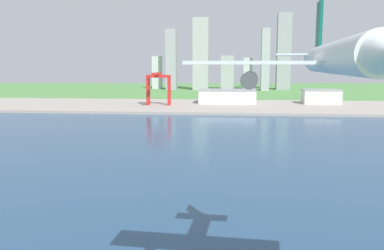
{
  "coord_description": "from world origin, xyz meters",
  "views": [
    {
      "loc": [
        -5.09,
        59.06,
        44.89
      ],
      "look_at": [
        -19.22,
        199.45,
        23.94
      ],
      "focal_mm": 37.86,
      "sensor_mm": 36.0,
      "label": 1
    }
  ],
  "objects_px": {
    "warehouse_annex": "(321,96)",
    "airplane_landing": "(337,59)",
    "port_crane_red": "(158,81)",
    "warehouse_main": "(227,96)"
  },
  "relations": [
    {
      "from": "port_crane_red",
      "to": "warehouse_annex",
      "type": "bearing_deg",
      "value": 11.77
    },
    {
      "from": "port_crane_red",
      "to": "warehouse_main",
      "type": "relative_size",
      "value": 0.65
    },
    {
      "from": "airplane_landing",
      "to": "warehouse_main",
      "type": "distance_m",
      "value": 401.75
    },
    {
      "from": "warehouse_annex",
      "to": "warehouse_main",
      "type": "bearing_deg",
      "value": -178.27
    },
    {
      "from": "port_crane_red",
      "to": "warehouse_main",
      "type": "distance_m",
      "value": 81.97
    },
    {
      "from": "airplane_landing",
      "to": "warehouse_main",
      "type": "xyz_separation_m",
      "value": [
        -19.91,
        399.68,
        -35.58
      ]
    },
    {
      "from": "warehouse_annex",
      "to": "airplane_landing",
      "type": "bearing_deg",
      "value": -101.72
    },
    {
      "from": "airplane_landing",
      "to": "port_crane_red",
      "type": "bearing_deg",
      "value": 104.19
    },
    {
      "from": "port_crane_red",
      "to": "warehouse_annex",
      "type": "distance_m",
      "value": 180.78
    },
    {
      "from": "airplane_landing",
      "to": "warehouse_main",
      "type": "height_order",
      "value": "airplane_landing"
    }
  ]
}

